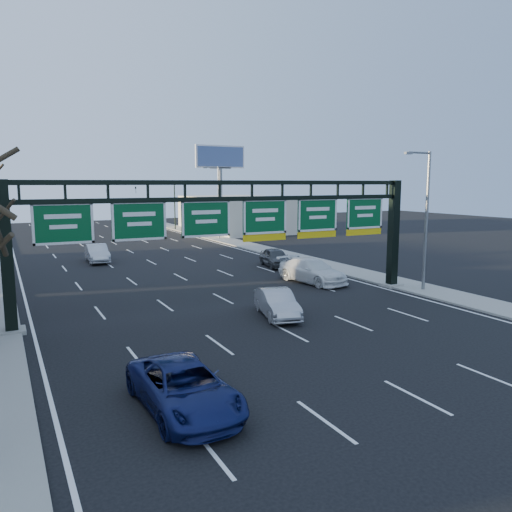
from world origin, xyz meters
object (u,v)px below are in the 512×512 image
car_blue_suv (184,387)px  car_silver_sedan (277,303)px  sign_gantry (239,226)px  car_white_wagon (312,271)px

car_blue_suv → car_silver_sedan: 11.50m
sign_gantry → car_silver_sedan: sign_gantry is taller
sign_gantry → car_blue_suv: size_ratio=4.61×
sign_gantry → car_silver_sedan: 5.07m
sign_gantry → car_silver_sedan: size_ratio=5.60×
sign_gantry → car_white_wagon: size_ratio=4.28×
car_blue_suv → sign_gantry: bearing=55.5°
car_white_wagon → car_blue_suv: bearing=-143.4°
car_white_wagon → car_silver_sedan: bearing=-143.7°
car_blue_suv → car_white_wagon: car_white_wagon is taller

